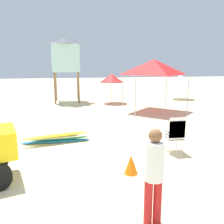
{
  "coord_description": "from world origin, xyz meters",
  "views": [
    {
      "loc": [
        -0.7,
        -4.53,
        2.64
      ],
      "look_at": [
        0.57,
        2.42,
        1.19
      ],
      "focal_mm": 38.15,
      "sensor_mm": 36.0,
      "label": 1
    }
  ],
  "objects_px": {
    "beach_umbrella_mid": "(112,78)",
    "traffic_cone_far": "(131,164)",
    "lifeguard_near_center": "(154,171)",
    "popup_canopy": "(154,67)",
    "beach_umbrella_left": "(180,79)",
    "lifeguard_tower": "(66,55)",
    "surfboard_pile": "(57,138)",
    "stacked_plastic_chairs": "(175,132)"
  },
  "relations": [
    {
      "from": "popup_canopy",
      "to": "beach_umbrella_left",
      "type": "distance_m",
      "value": 5.59
    },
    {
      "from": "lifeguard_tower",
      "to": "traffic_cone_far",
      "type": "distance_m",
      "value": 12.1
    },
    {
      "from": "popup_canopy",
      "to": "lifeguard_near_center",
      "type": "bearing_deg",
      "value": -109.77
    },
    {
      "from": "surfboard_pile",
      "to": "stacked_plastic_chairs",
      "type": "bearing_deg",
      "value": -24.57
    },
    {
      "from": "stacked_plastic_chairs",
      "to": "lifeguard_near_center",
      "type": "height_order",
      "value": "lifeguard_near_center"
    },
    {
      "from": "lifeguard_near_center",
      "to": "beach_umbrella_left",
      "type": "xyz_separation_m",
      "value": [
        6.93,
        13.26,
        0.56
      ]
    },
    {
      "from": "popup_canopy",
      "to": "traffic_cone_far",
      "type": "height_order",
      "value": "popup_canopy"
    },
    {
      "from": "lifeguard_tower",
      "to": "beach_umbrella_left",
      "type": "relative_size",
      "value": 2.4
    },
    {
      "from": "beach_umbrella_mid",
      "to": "traffic_cone_far",
      "type": "distance_m",
      "value": 10.7
    },
    {
      "from": "popup_canopy",
      "to": "lifeguard_tower",
      "type": "bearing_deg",
      "value": 137.16
    },
    {
      "from": "stacked_plastic_chairs",
      "to": "popup_canopy",
      "type": "relative_size",
      "value": 0.39
    },
    {
      "from": "lifeguard_tower",
      "to": "lifeguard_near_center",
      "type": "bearing_deg",
      "value": -84.05
    },
    {
      "from": "lifeguard_tower",
      "to": "traffic_cone_far",
      "type": "height_order",
      "value": "lifeguard_tower"
    },
    {
      "from": "surfboard_pile",
      "to": "beach_umbrella_mid",
      "type": "distance_m",
      "value": 8.61
    },
    {
      "from": "traffic_cone_far",
      "to": "lifeguard_near_center",
      "type": "bearing_deg",
      "value": -93.85
    },
    {
      "from": "lifeguard_near_center",
      "to": "lifeguard_tower",
      "type": "distance_m",
      "value": 13.74
    },
    {
      "from": "beach_umbrella_left",
      "to": "surfboard_pile",
      "type": "bearing_deg",
      "value": -135.01
    },
    {
      "from": "popup_canopy",
      "to": "beach_umbrella_mid",
      "type": "distance_m",
      "value": 3.74
    },
    {
      "from": "lifeguard_near_center",
      "to": "popup_canopy",
      "type": "xyz_separation_m",
      "value": [
        3.28,
        9.13,
        1.51
      ]
    },
    {
      "from": "lifeguard_near_center",
      "to": "lifeguard_tower",
      "type": "relative_size",
      "value": 0.38
    },
    {
      "from": "surfboard_pile",
      "to": "beach_umbrella_left",
      "type": "bearing_deg",
      "value": 44.99
    },
    {
      "from": "popup_canopy",
      "to": "stacked_plastic_chairs",
      "type": "bearing_deg",
      "value": -103.84
    },
    {
      "from": "surfboard_pile",
      "to": "lifeguard_tower",
      "type": "relative_size",
      "value": 0.54
    },
    {
      "from": "surfboard_pile",
      "to": "beach_umbrella_mid",
      "type": "bearing_deg",
      "value": 66.93
    },
    {
      "from": "stacked_plastic_chairs",
      "to": "surfboard_pile",
      "type": "relative_size",
      "value": 0.47
    },
    {
      "from": "lifeguard_near_center",
      "to": "traffic_cone_far",
      "type": "distance_m",
      "value": 1.99
    },
    {
      "from": "beach_umbrella_left",
      "to": "beach_umbrella_mid",
      "type": "distance_m",
      "value": 5.45
    },
    {
      "from": "surfboard_pile",
      "to": "popup_canopy",
      "type": "xyz_separation_m",
      "value": [
        5.04,
        4.57,
        2.3
      ]
    },
    {
      "from": "beach_umbrella_mid",
      "to": "traffic_cone_far",
      "type": "bearing_deg",
      "value": -97.78
    },
    {
      "from": "stacked_plastic_chairs",
      "to": "surfboard_pile",
      "type": "height_order",
      "value": "stacked_plastic_chairs"
    },
    {
      "from": "surfboard_pile",
      "to": "traffic_cone_far",
      "type": "relative_size",
      "value": 4.85
    },
    {
      "from": "beach_umbrella_mid",
      "to": "lifeguard_tower",
      "type": "bearing_deg",
      "value": 159.23
    },
    {
      "from": "lifeguard_near_center",
      "to": "popup_canopy",
      "type": "relative_size",
      "value": 0.58
    },
    {
      "from": "lifeguard_near_center",
      "to": "beach_umbrella_mid",
      "type": "relative_size",
      "value": 0.84
    },
    {
      "from": "traffic_cone_far",
      "to": "beach_umbrella_left",
      "type": "bearing_deg",
      "value": 59.16
    },
    {
      "from": "surfboard_pile",
      "to": "traffic_cone_far",
      "type": "distance_m",
      "value": 3.3
    },
    {
      "from": "stacked_plastic_chairs",
      "to": "beach_umbrella_left",
      "type": "relative_size",
      "value": 0.62
    },
    {
      "from": "popup_canopy",
      "to": "traffic_cone_far",
      "type": "xyz_separation_m",
      "value": [
        -3.16,
        -7.28,
        -2.21
      ]
    },
    {
      "from": "stacked_plastic_chairs",
      "to": "popup_canopy",
      "type": "xyz_separation_m",
      "value": [
        1.52,
        6.18,
        1.8
      ]
    },
    {
      "from": "lifeguard_tower",
      "to": "beach_umbrella_mid",
      "type": "height_order",
      "value": "lifeguard_tower"
    },
    {
      "from": "lifeguard_tower",
      "to": "beach_umbrella_mid",
      "type": "xyz_separation_m",
      "value": [
        2.97,
        -1.12,
        -1.53
      ]
    },
    {
      "from": "stacked_plastic_chairs",
      "to": "beach_umbrella_mid",
      "type": "relative_size",
      "value": 0.57
    }
  ]
}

